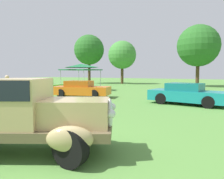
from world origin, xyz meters
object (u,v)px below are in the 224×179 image
(show_car_lime, at_px, (41,86))
(show_car_orange, at_px, (81,89))
(spectator_near_truck, at_px, (7,89))
(canopy_tent_left_field, at_px, (81,67))
(feature_pickup_truck, at_px, (19,116))
(show_car_teal, at_px, (187,94))

(show_car_lime, relative_size, show_car_orange, 0.94)
(show_car_lime, height_order, spectator_near_truck, spectator_near_truck)
(canopy_tent_left_field, bearing_deg, feature_pickup_truck, -56.84)
(show_car_lime, distance_m, spectator_near_truck, 7.49)
(show_car_teal, relative_size, canopy_tent_left_field, 1.39)
(show_car_teal, bearing_deg, show_car_lime, 175.72)
(show_car_orange, bearing_deg, show_car_teal, 0.73)
(show_car_teal, bearing_deg, canopy_tent_left_field, 156.92)
(feature_pickup_truck, distance_m, show_car_lime, 15.32)
(feature_pickup_truck, relative_size, show_car_teal, 0.99)
(spectator_near_truck, bearing_deg, show_car_orange, 77.59)
(show_car_lime, bearing_deg, canopy_tent_left_field, 68.06)
(show_car_lime, distance_m, show_car_teal, 12.90)
(show_car_orange, height_order, canopy_tent_left_field, canopy_tent_left_field)
(spectator_near_truck, relative_size, canopy_tent_left_field, 0.53)
(feature_pickup_truck, xyz_separation_m, show_car_teal, (1.84, 9.67, -0.27))
(feature_pickup_truck, height_order, show_car_orange, feature_pickup_truck)
(show_car_lime, distance_m, show_car_orange, 5.43)
(show_car_teal, relative_size, spectator_near_truck, 2.63)
(feature_pickup_truck, height_order, spectator_near_truck, feature_pickup_truck)
(show_car_orange, xyz_separation_m, spectator_near_truck, (-1.13, -5.15, 0.31))
(feature_pickup_truck, xyz_separation_m, show_car_lime, (-11.03, 10.64, -0.27))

